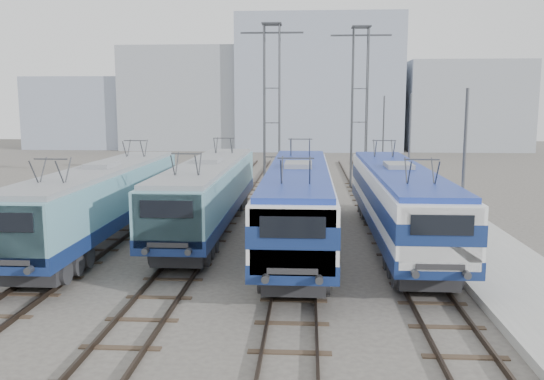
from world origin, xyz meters
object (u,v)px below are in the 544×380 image
Objects in this scene: locomotive_far_right at (398,197)px; locomotive_center_left at (209,190)px; mast_rear at (383,140)px; locomotive_center_right at (298,198)px; mast_mid at (409,154)px; catenary_tower_west at (272,100)px; mast_front at (463,181)px; locomotive_far_left at (102,197)px; catenary_tower_east at (360,100)px.

locomotive_center_left is at bearing 166.99° from locomotive_far_right.
mast_rear reaches higher than locomotive_center_left.
mast_mid reaches higher than locomotive_center_right.
locomotive_far_right is 1.45× the size of catenary_tower_west.
mast_front is (8.60, -20.00, -3.14)m from catenary_tower_west.
catenary_tower_west is at bearing 68.04° from locomotive_far_left.
mast_mid is (1.85, 8.28, 1.27)m from locomotive_far_right.
locomotive_far_right is 20.41m from mast_rear.
catenary_tower_east is 4.28m from mast_rear.
locomotive_center_right is 2.55× the size of mast_front.
locomotive_far_right is (13.50, 0.46, 0.07)m from locomotive_far_left.
locomotive_center_right is 19.91m from catenary_tower_east.
catenary_tower_west reaches higher than mast_mid.
locomotive_far_left is 1.44× the size of catenary_tower_west.
catenary_tower_east is at bearing 101.86° from mast_mid.
catenary_tower_west is at bearing 97.56° from locomotive_center_right.
locomotive_center_right is (9.00, -0.21, 0.11)m from locomotive_far_left.
catenary_tower_west is 9.99m from mast_rear.
locomotive_far_left is 0.99× the size of locomotive_far_right.
locomotive_center_right is at bearing -125.35° from mast_mid.
locomotive_far_right is at bearing -95.21° from mast_rear.
catenary_tower_west reaches higher than locomotive_center_left.
mast_front is at bearing -66.73° from catenary_tower_west.
locomotive_far_left is at bearing -111.96° from catenary_tower_west.
mast_mid is at bearing 90.00° from mast_front.
catenary_tower_east is at bearing 90.78° from locomotive_far_right.
locomotive_center_left is 21.23m from mast_rear.
locomotive_far_left is 5.17m from locomotive_center_left.
mast_front and mast_rear have the same top height.
mast_front is (6.35, -3.05, 1.22)m from locomotive_center_right.
mast_rear is at bearing 43.60° from catenary_tower_east.
catenary_tower_west and catenary_tower_east have the same top height.
catenary_tower_west is (-6.75, 16.28, 4.41)m from locomotive_far_right.
mast_mid is (15.35, 8.74, 1.34)m from locomotive_far_left.
locomotive_center_left is 15.06m from catenary_tower_west.
catenary_tower_east is (6.50, 2.00, 0.00)m from catenary_tower_west.
locomotive_center_left is 0.99× the size of locomotive_far_right.
mast_front is at bearing -84.55° from catenary_tower_east.
locomotive_far_left is 0.97× the size of locomotive_center_right.
catenary_tower_east reaches higher than locomotive_center_right.
locomotive_center_left is 2.47× the size of mast_front.
locomotive_far_left is at bearing -178.05° from locomotive_far_right.
locomotive_center_right is 1.02× the size of locomotive_far_right.
locomotive_center_right is at bearing -102.64° from catenary_tower_east.
catenary_tower_east is 1.71× the size of mast_mid.
mast_rear is at bearing 84.79° from locomotive_far_right.
locomotive_center_right is at bearing -82.44° from catenary_tower_west.
mast_front and mast_mid have the same top height.
mast_mid and mast_rear have the same top height.
catenary_tower_east is 22.32m from mast_front.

